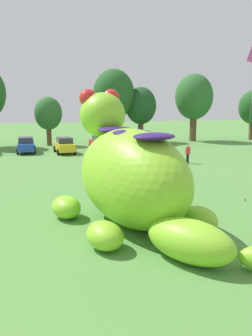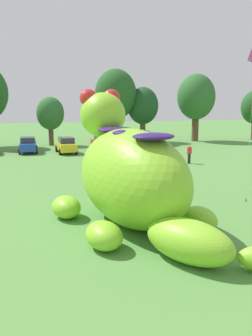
# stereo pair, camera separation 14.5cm
# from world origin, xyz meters

# --- Properties ---
(ground_plane) EXTENTS (160.00, 160.00, 0.00)m
(ground_plane) POSITION_xyz_m (0.00, 0.00, 0.00)
(ground_plane) COLOR #568E42
(giant_inflatable_creature) EXTENTS (7.98, 11.56, 6.24)m
(giant_inflatable_creature) POSITION_xyz_m (-0.72, 1.61, 2.28)
(giant_inflatable_creature) COLOR #8CD12D
(giant_inflatable_creature) RESTS_ON ground
(car_blue) EXTENTS (1.96, 4.11, 1.72)m
(car_blue) POSITION_xyz_m (-5.67, 26.86, 0.86)
(car_blue) COLOR #2347B7
(car_blue) RESTS_ON ground
(car_yellow) EXTENTS (2.18, 4.22, 1.72)m
(car_yellow) POSITION_xyz_m (-1.67, 25.49, 0.86)
(car_yellow) COLOR yellow
(car_yellow) RESTS_ON ground
(car_red) EXTENTS (2.23, 4.24, 1.72)m
(car_red) POSITION_xyz_m (2.45, 26.44, 0.86)
(car_red) COLOR red
(car_red) RESTS_ON ground
(car_white) EXTENTS (2.21, 4.23, 1.72)m
(car_white) POSITION_xyz_m (6.58, 26.56, 0.86)
(car_white) COLOR white
(car_white) RESTS_ON ground
(tree_centre_left) EXTENTS (3.41, 3.41, 6.05)m
(tree_centre_left) POSITION_xyz_m (-2.91, 32.85, 3.96)
(tree_centre_left) COLOR brown
(tree_centre_left) RESTS_ON ground
(tree_centre) EXTENTS (5.44, 5.44, 9.66)m
(tree_centre) POSITION_xyz_m (5.66, 33.87, 6.32)
(tree_centre) COLOR brown
(tree_centre) RESTS_ON ground
(tree_centre_right) EXTENTS (4.15, 4.15, 7.37)m
(tree_centre_right) POSITION_xyz_m (9.40, 33.87, 4.82)
(tree_centre_right) COLOR brown
(tree_centre_right) RESTS_ON ground
(tree_mid_right) EXTENTS (5.17, 5.17, 9.17)m
(tree_mid_right) POSITION_xyz_m (16.76, 33.07, 6.00)
(tree_mid_right) COLOR brown
(tree_mid_right) RESTS_ON ground
(spectator_near_inflatable) EXTENTS (0.38, 0.26, 1.71)m
(spectator_near_inflatable) POSITION_xyz_m (-0.46, 6.21, 0.85)
(spectator_near_inflatable) COLOR #726656
(spectator_near_inflatable) RESTS_ON ground
(spectator_mid_field) EXTENTS (0.38, 0.26, 1.71)m
(spectator_mid_field) POSITION_xyz_m (8.52, 16.19, 0.85)
(spectator_mid_field) COLOR black
(spectator_mid_field) RESTS_ON ground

